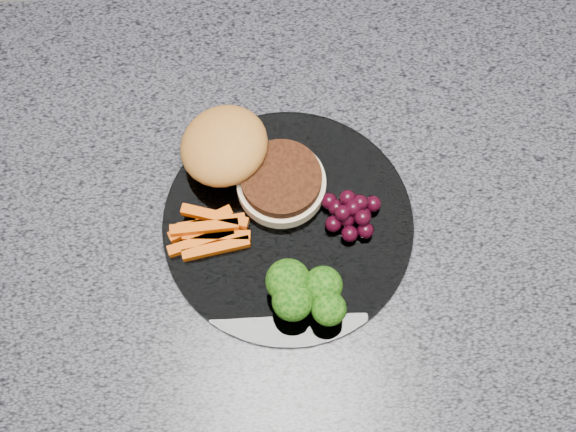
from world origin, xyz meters
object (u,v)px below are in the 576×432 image
object	(u,v)px
grape_bunch	(351,213)
island_cabinet	(359,330)
plate	(288,224)
burger	(244,160)

from	to	relation	value
grape_bunch	island_cabinet	bearing A→B (deg)	-11.75
plate	burger	xyz separation A→B (m)	(-0.04, 0.06, 0.02)
plate	burger	world-z (taller)	burger
island_cabinet	burger	bearing A→B (deg)	155.79
plate	grape_bunch	xyz separation A→B (m)	(0.06, 0.00, 0.02)
grape_bunch	burger	bearing A→B (deg)	150.89
grape_bunch	plate	bearing A→B (deg)	-176.91
island_cabinet	plate	xyz separation A→B (m)	(-0.11, 0.01, 0.47)
burger	grape_bunch	world-z (taller)	burger
plate	grape_bunch	bearing A→B (deg)	3.09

